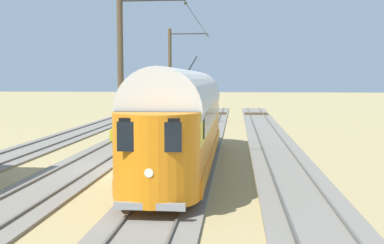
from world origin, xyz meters
The scene contains 9 objects.
ground_plane centered at (0.00, 0.00, 0.00)m, with size 220.00×220.00×0.00m, color tan.
track_streetcar_siding centered at (-6.66, -0.31, 0.05)m, with size 2.80×80.00×0.18m.
track_adjacent_siding centered at (-2.22, -0.31, 0.05)m, with size 2.80×80.00×0.18m.
track_third_siding centered at (2.22, -0.31, 0.05)m, with size 2.80×80.00×0.18m.
vintage_streetcar centered at (-2.22, -0.59, 2.26)m, with size 2.65×16.37×5.03m.
catenary_pole_foreground centered at (0.69, -17.32, 4.10)m, with size 3.22×0.28×7.83m.
catenary_pole_mid_near centered at (0.69, -1.43, 4.10)m, with size 3.22×0.28×7.83m.
overhead_wire_run centered at (-2.15, -2.24, 7.28)m, with size 3.01×35.78×0.18m.
track_end_bumper centered at (2.22, -8.13, 0.40)m, with size 1.80×0.60×0.80m, color #B2A519.
Camera 1 is at (-4.50, 19.47, 3.95)m, focal length 43.42 mm.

